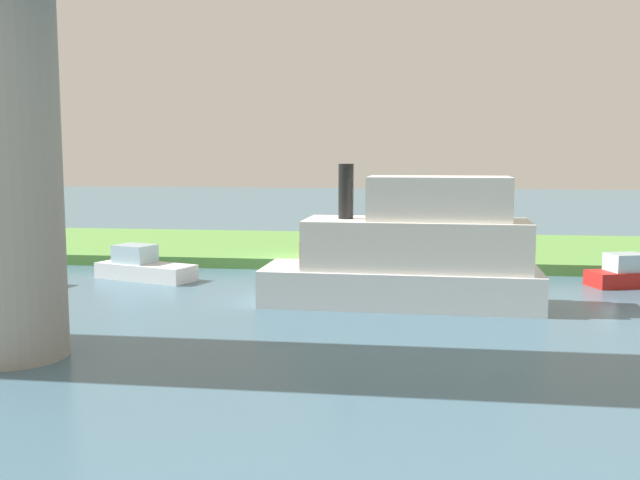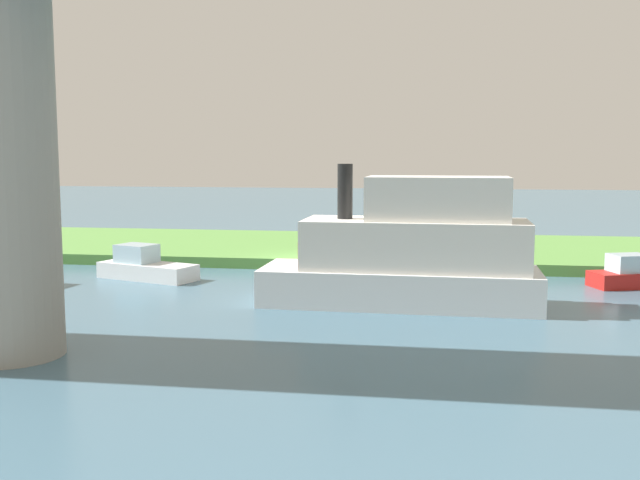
{
  "view_description": "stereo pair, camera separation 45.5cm",
  "coord_description": "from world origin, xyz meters",
  "px_view_note": "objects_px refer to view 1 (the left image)",
  "views": [
    {
      "loc": [
        -5.49,
        32.27,
        5.25
      ],
      "look_at": [
        -1.65,
        5.0,
        2.0
      ],
      "focal_mm": 41.05,
      "sensor_mm": 36.0,
      "label": 1
    },
    {
      "loc": [
        -5.94,
        32.2,
        5.25
      ],
      "look_at": [
        -1.65,
        5.0,
        2.0
      ],
      "focal_mm": 41.05,
      "sensor_mm": 36.0,
      "label": 2
    }
  ],
  "objects_px": {
    "mooring_post": "(501,250)",
    "motorboat_red": "(634,274)",
    "skiff_small": "(143,267)",
    "person_on_bank": "(430,243)",
    "motorboat_white": "(410,253)",
    "bridge_pylon": "(7,170)"
  },
  "relations": [
    {
      "from": "skiff_small",
      "to": "motorboat_white",
      "type": "bearing_deg",
      "value": 161.86
    },
    {
      "from": "mooring_post",
      "to": "motorboat_white",
      "type": "relative_size",
      "value": 0.07
    },
    {
      "from": "person_on_bank",
      "to": "motorboat_white",
      "type": "relative_size",
      "value": 0.14
    },
    {
      "from": "motorboat_red",
      "to": "motorboat_white",
      "type": "bearing_deg",
      "value": 29.1
    },
    {
      "from": "person_on_bank",
      "to": "skiff_small",
      "type": "xyz_separation_m",
      "value": [
        11.96,
        4.37,
        -0.69
      ]
    },
    {
      "from": "skiff_small",
      "to": "mooring_post",
      "type": "bearing_deg",
      "value": -161.82
    },
    {
      "from": "person_on_bank",
      "to": "motorboat_white",
      "type": "bearing_deg",
      "value": 84.7
    },
    {
      "from": "motorboat_red",
      "to": "skiff_small",
      "type": "relative_size",
      "value": 0.91
    },
    {
      "from": "bridge_pylon",
      "to": "person_on_bank",
      "type": "height_order",
      "value": "bridge_pylon"
    },
    {
      "from": "person_on_bank",
      "to": "motorboat_red",
      "type": "bearing_deg",
      "value": 158.92
    },
    {
      "from": "person_on_bank",
      "to": "mooring_post",
      "type": "distance_m",
      "value": 3.35
    },
    {
      "from": "mooring_post",
      "to": "motorboat_white",
      "type": "height_order",
      "value": "motorboat_white"
    },
    {
      "from": "mooring_post",
      "to": "motorboat_white",
      "type": "distance_m",
      "value": 9.61
    },
    {
      "from": "bridge_pylon",
      "to": "person_on_bank",
      "type": "xyz_separation_m",
      "value": [
        -10.76,
        -16.2,
        -3.65
      ]
    },
    {
      "from": "mooring_post",
      "to": "motorboat_red",
      "type": "xyz_separation_m",
      "value": [
        -4.82,
        3.75,
        -0.4
      ]
    },
    {
      "from": "bridge_pylon",
      "to": "motorboat_white",
      "type": "bearing_deg",
      "value": -140.86
    },
    {
      "from": "bridge_pylon",
      "to": "skiff_small",
      "type": "distance_m",
      "value": 12.65
    },
    {
      "from": "bridge_pylon",
      "to": "motorboat_white",
      "type": "xyz_separation_m",
      "value": [
        -10.02,
        -8.15,
        -3.04
      ]
    },
    {
      "from": "motorboat_red",
      "to": "skiff_small",
      "type": "height_order",
      "value": "skiff_small"
    },
    {
      "from": "mooring_post",
      "to": "motorboat_red",
      "type": "distance_m",
      "value": 6.12
    },
    {
      "from": "bridge_pylon",
      "to": "mooring_post",
      "type": "relative_size",
      "value": 13.39
    },
    {
      "from": "mooring_post",
      "to": "motorboat_red",
      "type": "bearing_deg",
      "value": 142.12
    }
  ]
}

